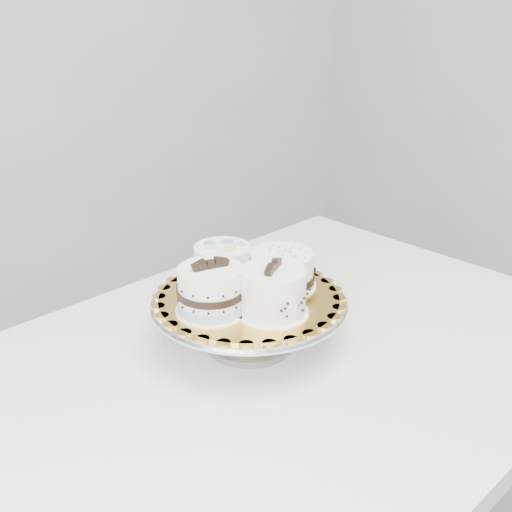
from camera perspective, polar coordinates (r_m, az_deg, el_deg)
table at (r=1.17m, az=0.98°, el=-12.20°), size 1.35×0.99×0.75m
cake_stand at (r=1.14m, az=-0.62°, el=-5.15°), size 0.35×0.35×0.09m
cake_board at (r=1.12m, az=-0.63°, el=-3.73°), size 0.32×0.32×0.00m
cake_swirl at (r=1.05m, az=1.52°, el=-3.28°), size 0.15×0.15×0.10m
cake_banded at (r=1.06m, az=-4.03°, el=-3.18°), size 0.13×0.13×0.10m
cake_dots at (r=1.16m, az=-2.99°, el=-0.80°), size 0.12×0.12×0.08m
cake_ribbon at (r=1.15m, az=2.34°, el=-1.27°), size 0.13×0.13×0.07m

